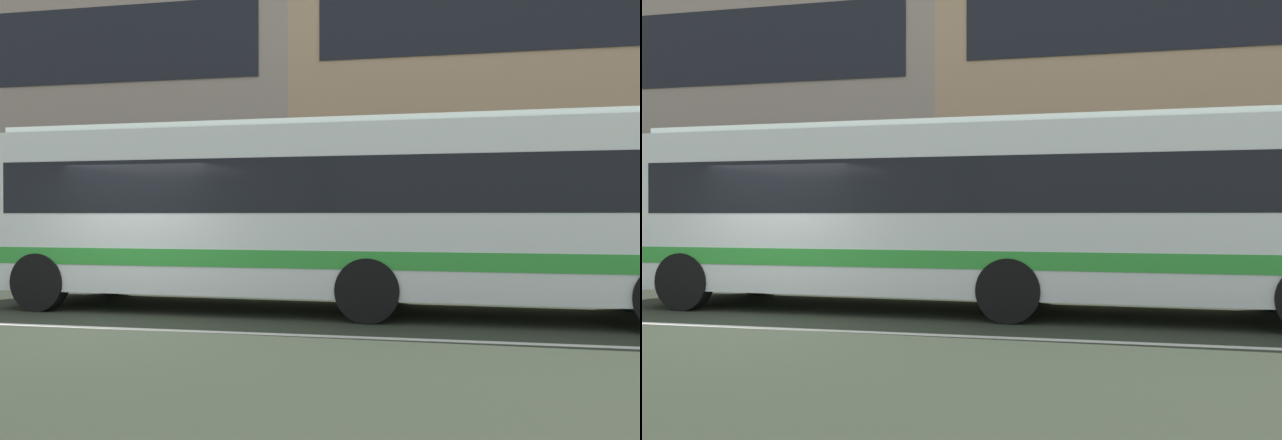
% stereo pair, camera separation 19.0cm
% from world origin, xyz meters
% --- Properties ---
extents(ground_plane, '(160.00, 160.00, 0.00)m').
position_xyz_m(ground_plane, '(0.00, 0.00, 0.00)').
color(ground_plane, '#2A3225').
extents(lane_centre_line, '(60.00, 0.16, 0.01)m').
position_xyz_m(lane_centre_line, '(0.00, 0.00, 0.00)').
color(lane_centre_line, silver).
rests_on(lane_centre_line, ground_plane).
extents(apartment_block_left, '(23.43, 9.62, 12.43)m').
position_xyz_m(apartment_block_left, '(-11.56, 15.68, 6.21)').
color(apartment_block_left, '#A19084').
rests_on(apartment_block_left, ground_plane).
extents(transit_bus, '(12.03, 2.90, 3.21)m').
position_xyz_m(transit_bus, '(3.19, 2.41, 1.77)').
color(transit_bus, silver).
rests_on(transit_bus, ground_plane).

